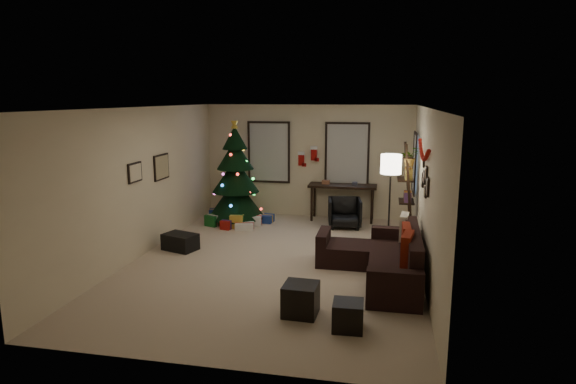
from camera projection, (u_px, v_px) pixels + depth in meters
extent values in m
plane|color=beige|center=(276.00, 262.00, 8.63)|extent=(7.00, 7.00, 0.00)
plane|color=white|center=(275.00, 108.00, 8.12)|extent=(7.00, 7.00, 0.00)
plane|color=beige|center=(308.00, 161.00, 11.74)|extent=(5.00, 0.00, 5.00)
plane|color=beige|center=(200.00, 247.00, 5.01)|extent=(5.00, 0.00, 5.00)
plane|color=beige|center=(142.00, 182.00, 8.86)|extent=(0.00, 7.00, 7.00)
plane|color=beige|center=(425.00, 192.00, 7.89)|extent=(0.00, 7.00, 7.00)
cube|color=#728CB2|center=(269.00, 152.00, 11.86)|extent=(0.94, 0.02, 1.35)
cube|color=beige|center=(269.00, 152.00, 11.86)|extent=(0.94, 0.03, 1.35)
cube|color=#728CB2|center=(347.00, 154.00, 11.49)|extent=(0.94, 0.02, 1.35)
cube|color=beige|center=(347.00, 154.00, 11.49)|extent=(0.94, 0.03, 1.35)
cube|color=#728CB2|center=(415.00, 163.00, 10.32)|extent=(0.05, 0.27, 1.17)
cube|color=beige|center=(415.00, 163.00, 10.32)|extent=(0.05, 0.45, 1.17)
cylinder|color=black|center=(236.00, 216.00, 11.35)|extent=(0.10, 0.10, 0.29)
cone|color=black|center=(236.00, 198.00, 11.27)|extent=(1.31, 1.31, 0.91)
cone|color=black|center=(236.00, 175.00, 11.17)|extent=(1.08, 1.08, 0.77)
cone|color=black|center=(235.00, 154.00, 11.08)|extent=(0.85, 0.85, 0.67)
cone|color=black|center=(235.00, 137.00, 11.00)|extent=(0.58, 0.58, 0.53)
cylinder|color=maroon|center=(237.00, 221.00, 11.38)|extent=(1.06, 1.06, 0.04)
cube|color=navy|center=(267.00, 219.00, 11.32)|extent=(0.25, 0.30, 0.18)
cube|color=silver|center=(245.00, 226.00, 10.72)|extent=(0.40, 0.30, 0.15)
cube|color=gold|center=(237.00, 221.00, 10.84)|extent=(0.28, 0.25, 0.30)
cube|color=maroon|center=(226.00, 225.00, 10.74)|extent=(0.22, 0.22, 0.20)
cube|color=#14591E|center=(212.00, 220.00, 11.01)|extent=(0.30, 0.22, 0.25)
cube|color=navy|center=(215.00, 215.00, 11.46)|extent=(0.26, 0.26, 0.28)
cube|color=silver|center=(254.00, 220.00, 11.08)|extent=(0.35, 0.28, 0.22)
cube|color=black|center=(393.00, 269.00, 7.73)|extent=(0.77, 2.06, 0.36)
cube|color=black|center=(413.00, 246.00, 7.60)|extent=(0.20, 2.06, 0.46)
cube|color=black|center=(395.00, 290.00, 6.63)|extent=(0.77, 0.20, 0.57)
cube|color=black|center=(393.00, 243.00, 8.80)|extent=(0.77, 0.20, 0.57)
cube|color=black|center=(349.00, 254.00, 8.50)|extent=(0.73, 0.77, 0.36)
cube|color=black|center=(323.00, 247.00, 8.57)|extent=(0.18, 0.77, 0.57)
cube|color=maroon|center=(407.00, 250.00, 7.24)|extent=(0.22, 0.51, 0.50)
cube|color=maroon|center=(406.00, 240.00, 7.75)|extent=(0.13, 0.48, 0.48)
cube|color=beige|center=(404.00, 227.00, 8.55)|extent=(0.18, 0.46, 0.45)
cube|color=black|center=(301.00, 299.00, 6.50)|extent=(0.47, 0.47, 0.43)
cube|color=black|center=(348.00, 316.00, 6.09)|extent=(0.39, 0.39, 0.36)
cube|color=black|center=(343.00, 186.00, 11.40)|extent=(1.58, 0.57, 0.06)
cylinder|color=black|center=(312.00, 204.00, 11.40)|extent=(0.06, 0.06, 0.79)
cylinder|color=black|center=(314.00, 200.00, 11.84)|extent=(0.06, 0.06, 0.79)
cylinder|color=black|center=(372.00, 207.00, 11.13)|extent=(0.06, 0.06, 0.79)
cylinder|color=black|center=(372.00, 203.00, 11.57)|extent=(0.06, 0.06, 0.79)
imported|color=black|center=(345.00, 213.00, 10.85)|extent=(0.74, 0.70, 0.67)
cube|color=black|center=(409.00, 196.00, 9.37)|extent=(0.05, 0.05, 2.00)
cube|color=black|center=(408.00, 191.00, 9.88)|extent=(0.05, 0.05, 2.00)
cube|color=black|center=(406.00, 223.00, 9.75)|extent=(0.30, 0.56, 0.03)
cube|color=black|center=(407.00, 201.00, 9.67)|extent=(0.30, 0.56, 0.03)
cube|color=black|center=(408.00, 179.00, 9.58)|extent=(0.30, 0.56, 0.03)
cube|color=black|center=(409.00, 157.00, 9.49)|extent=(0.30, 0.56, 0.03)
imported|color=#4C4C4C|center=(410.00, 154.00, 9.30)|extent=(0.57, 0.56, 0.48)
cylinder|color=black|center=(388.00, 248.00, 9.37)|extent=(0.32, 0.32, 0.03)
cylinder|color=black|center=(389.00, 208.00, 9.22)|extent=(0.03, 0.03, 1.53)
cylinder|color=white|center=(391.00, 164.00, 9.06)|extent=(0.39, 0.39, 0.36)
cube|color=black|center=(161.00, 167.00, 9.56)|extent=(0.04, 0.60, 0.50)
cube|color=tan|center=(161.00, 167.00, 9.56)|extent=(0.01, 0.54, 0.45)
cube|color=black|center=(135.00, 172.00, 8.55)|extent=(0.04, 0.45, 0.35)
cube|color=beige|center=(135.00, 172.00, 8.55)|extent=(0.01, 0.41, 0.31)
cube|color=black|center=(428.00, 187.00, 7.28)|extent=(0.03, 0.22, 0.28)
cube|color=black|center=(427.00, 173.00, 7.59)|extent=(0.03, 0.18, 0.22)
cube|color=black|center=(425.00, 192.00, 7.65)|extent=(0.03, 0.20, 0.16)
cube|color=black|center=(424.00, 177.00, 7.95)|extent=(0.03, 0.26, 0.20)
cube|color=black|center=(423.00, 180.00, 8.30)|extent=(0.03, 0.18, 0.24)
cube|color=black|center=(424.00, 163.00, 8.25)|extent=(0.03, 0.16, 0.16)
cube|color=#990F0C|center=(301.00, 159.00, 11.74)|extent=(0.14, 0.04, 0.30)
cube|color=white|center=(301.00, 153.00, 11.71)|extent=(0.16, 0.05, 0.08)
cube|color=#990F0C|center=(304.00, 165.00, 11.75)|extent=(0.10, 0.04, 0.08)
cube|color=#990F0C|center=(314.00, 154.00, 11.49)|extent=(0.14, 0.04, 0.30)
cube|color=white|center=(314.00, 148.00, 11.47)|extent=(0.16, 0.05, 0.08)
cube|color=#990F0C|center=(317.00, 160.00, 11.51)|extent=(0.10, 0.04, 0.08)
cube|color=black|center=(180.00, 242.00, 9.28)|extent=(0.72, 0.59, 0.31)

